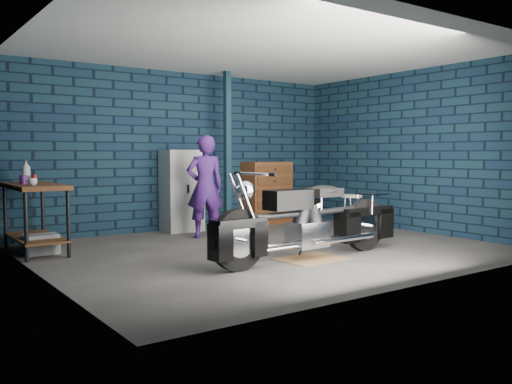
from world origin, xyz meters
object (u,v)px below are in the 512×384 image
locker (182,191)px  person (205,187)px  motorcycle (311,215)px  shop_stool (351,214)px  workbench (35,218)px  tool_chest (267,193)px  storage_bin (41,244)px

locker → person: bearing=-92.0°
motorcycle → shop_stool: 2.43m
workbench → motorcycle: bearing=-42.8°
motorcycle → tool_chest: (1.62, 3.10, 0.03)m
motorcycle → storage_bin: size_ratio=5.96×
storage_bin → locker: bearing=18.1°
workbench → shop_stool: 4.84m
storage_bin → person: bearing=-0.4°
person → locker: 0.84m
workbench → locker: size_ratio=1.02×
tool_chest → motorcycle: bearing=-117.6°
workbench → person: bearing=-4.5°
locker → motorcycle: bearing=-86.9°
storage_bin → locker: locker is taller
motorcycle → locker: locker is taller
workbench → motorcycle: 3.63m
motorcycle → tool_chest: size_ratio=2.16×
storage_bin → locker: size_ratio=0.31×
person → tool_chest: person is taller
storage_bin → tool_chest: bearing=10.7°
motorcycle → shop_stool: (2.03, 1.32, -0.23)m
motorcycle → locker: (-0.17, 3.10, 0.14)m
tool_chest → workbench: bearing=-171.6°
motorcycle → tool_chest: 3.50m
motorcycle → storage_bin: (-2.65, 2.29, -0.42)m
shop_stool → person: bearing=156.8°
tool_chest → person: bearing=-155.5°
tool_chest → shop_stool: size_ratio=1.83×
person → tool_chest: (1.82, 0.83, -0.22)m
workbench → person: 2.50m
motorcycle → storage_bin: 3.52m
person → storage_bin: bearing=17.2°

